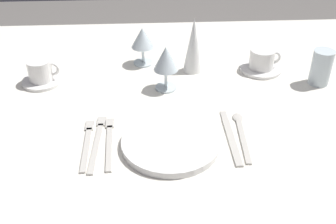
{
  "coord_description": "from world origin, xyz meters",
  "views": [
    {
      "loc": [
        -0.09,
        -1.06,
        1.39
      ],
      "look_at": [
        -0.04,
        -0.13,
        0.76
      ],
      "focal_mm": 44.62,
      "sensor_mm": 36.0,
      "label": 1
    }
  ],
  "objects_px": {
    "dinner_plate": "(171,143)",
    "coffee_cup_left": "(41,70)",
    "spoon_soup": "(241,131)",
    "fork_salad": "(87,143)",
    "wine_glass_left": "(142,39)",
    "fork_inner": "(97,141)",
    "drink_tumbler": "(321,67)",
    "dinner_knife": "(231,138)",
    "wine_glass_centre": "(166,60)",
    "fork_outer": "(109,141)",
    "coffee_cup_right": "(262,59)",
    "napkin_folded": "(193,45)"
  },
  "relations": [
    {
      "from": "fork_outer",
      "to": "napkin_folded",
      "type": "relative_size",
      "value": 1.18
    },
    {
      "from": "fork_inner",
      "to": "dinner_knife",
      "type": "xyz_separation_m",
      "value": [
        0.34,
        -0.01,
        0.0
      ]
    },
    {
      "from": "dinner_plate",
      "to": "spoon_soup",
      "type": "distance_m",
      "value": 0.19
    },
    {
      "from": "dinner_plate",
      "to": "fork_inner",
      "type": "xyz_separation_m",
      "value": [
        -0.18,
        0.03,
        -0.01
      ]
    },
    {
      "from": "coffee_cup_left",
      "to": "coffee_cup_right",
      "type": "bearing_deg",
      "value": 3.56
    },
    {
      "from": "fork_inner",
      "to": "drink_tumbler",
      "type": "height_order",
      "value": "drink_tumbler"
    },
    {
      "from": "spoon_soup",
      "to": "wine_glass_left",
      "type": "relative_size",
      "value": 1.66
    },
    {
      "from": "fork_outer",
      "to": "fork_salad",
      "type": "distance_m",
      "value": 0.06
    },
    {
      "from": "coffee_cup_left",
      "to": "fork_outer",
      "type": "bearing_deg",
      "value": -54.05
    },
    {
      "from": "fork_outer",
      "to": "fork_inner",
      "type": "xyz_separation_m",
      "value": [
        -0.03,
        0.0,
        0.0
      ]
    },
    {
      "from": "dinner_knife",
      "to": "spoon_soup",
      "type": "relative_size",
      "value": 1.08
    },
    {
      "from": "fork_salad",
      "to": "wine_glass_centre",
      "type": "xyz_separation_m",
      "value": [
        0.21,
        0.26,
        0.09
      ]
    },
    {
      "from": "wine_glass_centre",
      "to": "wine_glass_left",
      "type": "distance_m",
      "value": 0.18
    },
    {
      "from": "wine_glass_left",
      "to": "coffee_cup_left",
      "type": "bearing_deg",
      "value": -160.62
    },
    {
      "from": "wine_glass_left",
      "to": "drink_tumbler",
      "type": "bearing_deg",
      "value": -16.52
    },
    {
      "from": "coffee_cup_left",
      "to": "wine_glass_centre",
      "type": "bearing_deg",
      "value": -8.44
    },
    {
      "from": "fork_outer",
      "to": "spoon_soup",
      "type": "bearing_deg",
      "value": 4.28
    },
    {
      "from": "dinner_plate",
      "to": "napkin_folded",
      "type": "height_order",
      "value": "napkin_folded"
    },
    {
      "from": "dinner_plate",
      "to": "drink_tumbler",
      "type": "bearing_deg",
      "value": 30.95
    },
    {
      "from": "spoon_soup",
      "to": "coffee_cup_left",
      "type": "bearing_deg",
      "value": 153.22
    },
    {
      "from": "wine_glass_centre",
      "to": "spoon_soup",
      "type": "bearing_deg",
      "value": -51.15
    },
    {
      "from": "fork_outer",
      "to": "coffee_cup_left",
      "type": "distance_m",
      "value": 0.39
    },
    {
      "from": "fork_outer",
      "to": "drink_tumbler",
      "type": "distance_m",
      "value": 0.68
    },
    {
      "from": "coffee_cup_left",
      "to": "fork_inner",
      "type": "bearing_deg",
      "value": -57.74
    },
    {
      "from": "dinner_plate",
      "to": "coffee_cup_left",
      "type": "bearing_deg",
      "value": 138.55
    },
    {
      "from": "dinner_plate",
      "to": "dinner_knife",
      "type": "xyz_separation_m",
      "value": [
        0.16,
        0.02,
        -0.01
      ]
    },
    {
      "from": "fork_outer",
      "to": "napkin_folded",
      "type": "height_order",
      "value": "napkin_folded"
    },
    {
      "from": "wine_glass_centre",
      "to": "napkin_folded",
      "type": "bearing_deg",
      "value": 50.03
    },
    {
      "from": "fork_inner",
      "to": "coffee_cup_right",
      "type": "distance_m",
      "value": 0.61
    },
    {
      "from": "coffee_cup_right",
      "to": "napkin_folded",
      "type": "xyz_separation_m",
      "value": [
        -0.22,
        0.01,
        0.05
      ]
    },
    {
      "from": "fork_inner",
      "to": "spoon_soup",
      "type": "height_order",
      "value": "spoon_soup"
    },
    {
      "from": "fork_inner",
      "to": "drink_tumbler",
      "type": "distance_m",
      "value": 0.71
    },
    {
      "from": "fork_outer",
      "to": "spoon_soup",
      "type": "height_order",
      "value": "spoon_soup"
    },
    {
      "from": "spoon_soup",
      "to": "fork_salad",
      "type": "bearing_deg",
      "value": -175.84
    },
    {
      "from": "napkin_folded",
      "to": "dinner_plate",
      "type": "bearing_deg",
      "value": -103.73
    },
    {
      "from": "coffee_cup_right",
      "to": "wine_glass_centre",
      "type": "relative_size",
      "value": 0.74
    },
    {
      "from": "dinner_plate",
      "to": "fork_salad",
      "type": "relative_size",
      "value": 1.2
    },
    {
      "from": "fork_salad",
      "to": "coffee_cup_left",
      "type": "distance_m",
      "value": 0.36
    },
    {
      "from": "wine_glass_centre",
      "to": "dinner_knife",
      "type": "bearing_deg",
      "value": -59.44
    },
    {
      "from": "dinner_plate",
      "to": "wine_glass_left",
      "type": "distance_m",
      "value": 0.46
    },
    {
      "from": "fork_inner",
      "to": "coffee_cup_right",
      "type": "xyz_separation_m",
      "value": [
        0.5,
        0.35,
        0.04
      ]
    },
    {
      "from": "wine_glass_centre",
      "to": "drink_tumbler",
      "type": "relative_size",
      "value": 1.26
    },
    {
      "from": "spoon_soup",
      "to": "wine_glass_left",
      "type": "distance_m",
      "value": 0.48
    },
    {
      "from": "fork_outer",
      "to": "coffee_cup_left",
      "type": "height_order",
      "value": "coffee_cup_left"
    },
    {
      "from": "dinner_plate",
      "to": "spoon_soup",
      "type": "height_order",
      "value": "dinner_plate"
    },
    {
      "from": "dinner_plate",
      "to": "fork_outer",
      "type": "bearing_deg",
      "value": 171.22
    },
    {
      "from": "wine_glass_centre",
      "to": "wine_glass_left",
      "type": "height_order",
      "value": "wine_glass_centre"
    },
    {
      "from": "wine_glass_centre",
      "to": "drink_tumbler",
      "type": "xyz_separation_m",
      "value": [
        0.47,
        0.01,
        -0.04
      ]
    },
    {
      "from": "fork_outer",
      "to": "coffee_cup_right",
      "type": "relative_size",
      "value": 2.08
    },
    {
      "from": "spoon_soup",
      "to": "wine_glass_centre",
      "type": "bearing_deg",
      "value": 128.85
    }
  ]
}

